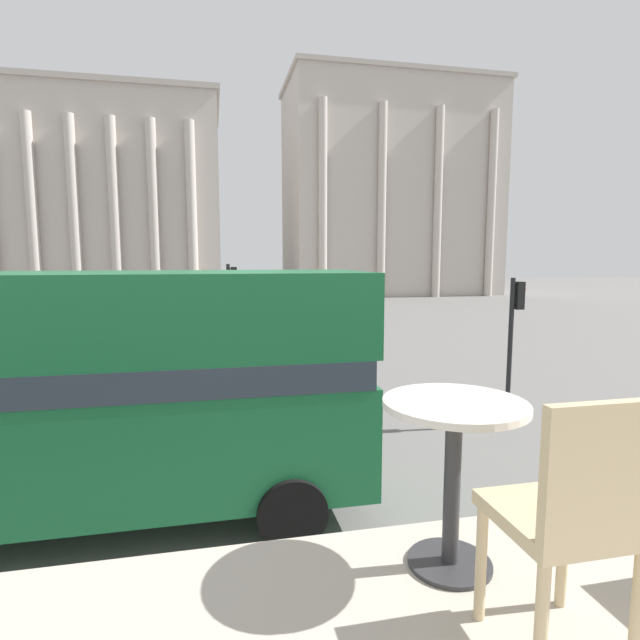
% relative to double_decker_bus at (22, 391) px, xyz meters
% --- Properties ---
extents(double_decker_bus, '(10.73, 2.69, 4.11)m').
position_rel_double_decker_bus_xyz_m(double_decker_bus, '(0.00, 0.00, 0.00)').
color(double_decker_bus, black).
rests_on(double_decker_bus, ground_plane).
extents(cafe_dining_table, '(0.60, 0.60, 0.73)m').
position_rel_double_decker_bus_xyz_m(cafe_dining_table, '(3.86, -6.36, 1.23)').
color(cafe_dining_table, '#2D2D30').
rests_on(cafe_dining_table, cafe_floor_slab).
extents(cafe_chair_0, '(0.40, 0.40, 0.91)m').
position_rel_double_decker_bus_xyz_m(cafe_chair_0, '(3.98, -6.92, 1.21)').
color(cafe_chair_0, '#D1B789').
rests_on(cafe_chair_0, cafe_floor_slab).
extents(plaza_building_left, '(25.71, 14.74, 20.14)m').
position_rel_double_decker_bus_xyz_m(plaza_building_left, '(-8.85, 47.01, 7.76)').
color(plaza_building_left, '#BCB2A8').
rests_on(plaza_building_left, ground_plane).
extents(plaza_building_right, '(25.29, 14.39, 25.13)m').
position_rel_double_decker_bus_xyz_m(plaza_building_right, '(24.45, 51.53, 10.26)').
color(plaza_building_right, '#BCB2A8').
rests_on(plaza_building_right, ground_plane).
extents(traffic_light_near, '(0.42, 0.24, 3.84)m').
position_rel_double_decker_bus_xyz_m(traffic_light_near, '(10.36, 3.04, 0.20)').
color(traffic_light_near, black).
rests_on(traffic_light_near, ground_plane).
extents(traffic_light_mid, '(0.42, 0.24, 4.15)m').
position_rel_double_decker_bus_xyz_m(traffic_light_mid, '(3.47, 8.52, 0.39)').
color(traffic_light_mid, black).
rests_on(traffic_light_mid, ground_plane).
extents(traffic_light_far, '(0.42, 0.24, 3.57)m').
position_rel_double_decker_bus_xyz_m(traffic_light_far, '(5.05, 16.84, 0.04)').
color(traffic_light_far, black).
rests_on(traffic_light_far, ground_plane).
extents(car_silver, '(4.20, 1.93, 1.35)m').
position_rel_double_decker_bus_xyz_m(car_silver, '(3.38, 11.45, -1.60)').
color(car_silver, black).
rests_on(car_silver, ground_plane).
extents(car_black, '(4.20, 1.93, 1.35)m').
position_rel_double_decker_bus_xyz_m(car_black, '(0.51, 23.37, -1.60)').
color(car_black, black).
rests_on(car_black, ground_plane).
extents(pedestrian_blue, '(0.32, 0.32, 1.79)m').
position_rel_double_decker_bus_xyz_m(pedestrian_blue, '(-0.98, 17.80, -1.27)').
color(pedestrian_blue, '#282B33').
rests_on(pedestrian_blue, ground_plane).
extents(pedestrian_black, '(0.32, 0.32, 1.69)m').
position_rel_double_decker_bus_xyz_m(pedestrian_black, '(11.82, 27.28, -1.34)').
color(pedestrian_black, '#282B33').
rests_on(pedestrian_black, ground_plane).
extents(pedestrian_grey, '(0.32, 0.32, 1.78)m').
position_rel_double_decker_bus_xyz_m(pedestrian_grey, '(4.56, 8.61, -1.27)').
color(pedestrian_grey, '#282B33').
rests_on(pedestrian_grey, ground_plane).
extents(pedestrian_yellow, '(0.32, 0.32, 1.81)m').
position_rel_double_decker_bus_xyz_m(pedestrian_yellow, '(-4.07, 25.52, -1.25)').
color(pedestrian_yellow, '#282B33').
rests_on(pedestrian_yellow, ground_plane).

